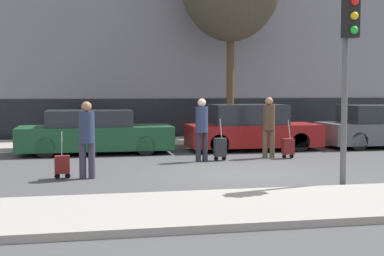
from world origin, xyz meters
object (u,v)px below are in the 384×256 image
parked_car_0 (94,133)px  trolley_right (288,147)px  trolley_center (220,147)px  pedestrian_center (202,126)px  parked_car_2 (379,128)px  trolley_left (62,165)px  traffic_light (348,53)px  pedestrian_left (87,135)px  parked_car_1 (251,129)px  pedestrian_right (269,123)px

parked_car_0 → trolley_right: size_ratio=4.20×
trolley_center → trolley_right: bearing=2.1°
pedestrian_center → trolley_center: (0.54, 0.10, -0.61)m
parked_car_0 → parked_car_2: (9.54, -0.06, 0.04)m
parked_car_2 → trolley_left: parked_car_2 is taller
trolley_center → traffic_light: size_ratio=0.31×
pedestrian_center → parked_car_2: bearing=-170.8°
pedestrian_left → trolley_right: pedestrian_left is taller
traffic_light → trolley_right: bearing=82.2°
trolley_center → pedestrian_left: bearing=-147.2°
trolley_center → traffic_light: traffic_light is taller
parked_car_1 → traffic_light: bearing=-92.1°
parked_car_0 → pedestrian_left: bearing=-92.8°
parked_car_2 → pedestrian_center: size_ratio=2.31×
parked_car_1 → parked_car_2: size_ratio=1.07×
parked_car_1 → trolley_center: size_ratio=3.65×
parked_car_0 → pedestrian_center: bearing=-40.5°
parked_car_1 → trolley_left: 7.36m
trolley_left → traffic_light: size_ratio=0.28×
trolley_center → parked_car_2: bearing=20.2°
pedestrian_left → pedestrian_center: 3.80m
pedestrian_center → trolley_right: 2.64m
parked_car_1 → trolley_center: bearing=-125.3°
parked_car_2 → traffic_light: bearing=-124.8°
trolley_right → pedestrian_center: bearing=-176.2°
trolley_right → trolley_center: bearing=-177.9°
pedestrian_left → traffic_light: size_ratio=0.45×
trolley_left → pedestrian_right: size_ratio=0.60×
pedestrian_center → pedestrian_right: size_ratio=0.99×
parked_car_2 → trolley_left: (-10.31, -4.50, -0.36)m
parked_car_0 → parked_car_1: (5.02, -0.03, 0.05)m
parked_car_0 → traffic_light: 8.67m
trolley_left → trolley_center: size_ratio=0.90×
parked_car_2 → pedestrian_left: 10.80m
trolley_left → trolley_center: 4.72m
trolley_left → traffic_light: 6.47m
trolley_left → traffic_light: bearing=-23.3°
parked_car_2 → trolley_center: (-6.15, -2.27, -0.30)m
pedestrian_left → parked_car_0: bearing=97.4°
parked_car_0 → pedestrian_right: size_ratio=2.66×
pedestrian_left → pedestrian_center: pedestrian_center is taller
parked_car_1 → pedestrian_center: (-2.17, -2.40, 0.30)m
parked_car_2 → traffic_light: traffic_light is taller
pedestrian_center → trolley_left: bearing=20.3°
parked_car_2 → pedestrian_center: bearing=-160.6°
parked_car_2 → trolley_right: bearing=-152.1°
traffic_light → trolley_center: bearing=106.6°
parked_car_2 → pedestrian_center: (-6.69, -2.36, 0.31)m
pedestrian_center → traffic_light: traffic_light is taller
parked_car_2 → trolley_right: 4.69m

